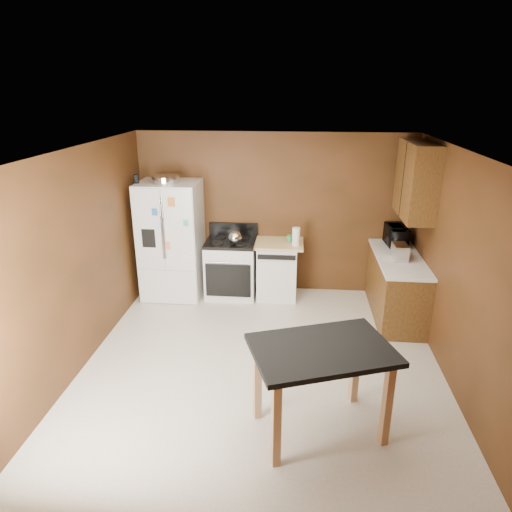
# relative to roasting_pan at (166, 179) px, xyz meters

# --- Properties ---
(floor) EXTENTS (4.50, 4.50, 0.00)m
(floor) POSITION_rel_roasting_pan_xyz_m (1.57, -1.83, -1.85)
(floor) COLOR silver
(floor) RESTS_ON ground
(ceiling) EXTENTS (4.50, 4.50, 0.00)m
(ceiling) POSITION_rel_roasting_pan_xyz_m (1.57, -1.83, 0.65)
(ceiling) COLOR white
(ceiling) RESTS_ON ground
(wall_back) EXTENTS (4.20, 0.00, 4.20)m
(wall_back) POSITION_rel_roasting_pan_xyz_m (1.57, 0.42, -0.60)
(wall_back) COLOR #582E17
(wall_back) RESTS_ON ground
(wall_front) EXTENTS (4.20, 0.00, 4.20)m
(wall_front) POSITION_rel_roasting_pan_xyz_m (1.57, -4.08, -0.60)
(wall_front) COLOR #582E17
(wall_front) RESTS_ON ground
(wall_left) EXTENTS (0.00, 4.50, 4.50)m
(wall_left) POSITION_rel_roasting_pan_xyz_m (-0.53, -1.83, -0.60)
(wall_left) COLOR #582E17
(wall_left) RESTS_ON ground
(wall_right) EXTENTS (0.00, 4.50, 4.50)m
(wall_right) POSITION_rel_roasting_pan_xyz_m (3.67, -1.83, -0.60)
(wall_right) COLOR #582E17
(wall_right) RESTS_ON ground
(roasting_pan) EXTENTS (0.40, 0.40, 0.10)m
(roasting_pan) POSITION_rel_roasting_pan_xyz_m (0.00, 0.00, 0.00)
(roasting_pan) COLOR silver
(roasting_pan) RESTS_ON refrigerator
(pen_cup) EXTENTS (0.08, 0.08, 0.12)m
(pen_cup) POSITION_rel_roasting_pan_xyz_m (-0.42, -0.08, 0.01)
(pen_cup) COLOR black
(pen_cup) RESTS_ON refrigerator
(kettle) EXTENTS (0.21, 0.21, 0.21)m
(kettle) POSITION_rel_roasting_pan_xyz_m (1.01, -0.06, -0.85)
(kettle) COLOR silver
(kettle) RESTS_ON gas_range
(paper_towel) EXTENTS (0.14, 0.14, 0.27)m
(paper_towel) POSITION_rel_roasting_pan_xyz_m (1.92, -0.00, -0.82)
(paper_towel) COLOR white
(paper_towel) RESTS_ON dishwasher
(green_canister) EXTENTS (0.11, 0.11, 0.10)m
(green_canister) POSITION_rel_roasting_pan_xyz_m (1.82, 0.18, -0.91)
(green_canister) COLOR green
(green_canister) RESTS_ON dishwasher
(toaster) EXTENTS (0.20, 0.30, 0.21)m
(toaster) POSITION_rel_roasting_pan_xyz_m (3.34, -0.48, -0.84)
(toaster) COLOR silver
(toaster) RESTS_ON right_cabinets
(microwave) EXTENTS (0.37, 0.51, 0.27)m
(microwave) POSITION_rel_roasting_pan_xyz_m (3.40, 0.12, -0.82)
(microwave) COLOR black
(microwave) RESTS_ON right_cabinets
(refrigerator) EXTENTS (0.90, 0.80, 1.80)m
(refrigerator) POSITION_rel_roasting_pan_xyz_m (0.02, 0.03, -0.95)
(refrigerator) COLOR white
(refrigerator) RESTS_ON ground
(gas_range) EXTENTS (0.76, 0.68, 1.10)m
(gas_range) POSITION_rel_roasting_pan_xyz_m (0.93, 0.09, -1.39)
(gas_range) COLOR white
(gas_range) RESTS_ON ground
(dishwasher) EXTENTS (0.78, 0.63, 0.89)m
(dishwasher) POSITION_rel_roasting_pan_xyz_m (1.65, 0.11, -1.40)
(dishwasher) COLOR white
(dishwasher) RESTS_ON ground
(right_cabinets) EXTENTS (0.63, 1.58, 2.45)m
(right_cabinets) POSITION_rel_roasting_pan_xyz_m (3.40, -0.35, -0.94)
(right_cabinets) COLOR brown
(right_cabinets) RESTS_ON ground
(island) EXTENTS (1.46, 1.21, 0.91)m
(island) POSITION_rel_roasting_pan_xyz_m (2.19, -2.87, -1.08)
(island) COLOR black
(island) RESTS_ON ground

